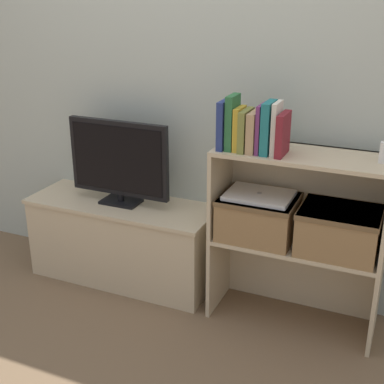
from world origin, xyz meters
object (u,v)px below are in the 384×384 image
tv_stand (123,241)px  book_maroon (283,134)px  book_ivory (276,128)px  storage_basket_right (339,229)px  book_mustard (239,129)px  book_plum (261,129)px  book_olive (246,130)px  tv (119,161)px  laptop (259,195)px  book_forest (232,122)px  book_tan (254,132)px  book_teal (268,128)px  storage_basket_left (258,215)px  book_navy (225,124)px

tv_stand → book_maroon: size_ratio=5.55×
book_ivory → storage_basket_right: bearing=8.9°
book_mustard → book_plum: 0.11m
book_olive → storage_basket_right: 0.64m
tv → book_ivory: size_ratio=2.45×
tv → laptop: tv is taller
book_ivory → book_forest: bearing=180.0°
book_tan → book_maroon: size_ratio=0.97×
book_teal → laptop: bearing=129.2°
tv → book_olive: bearing=-6.4°
book_maroon → storage_basket_left: (-0.11, 0.05, -0.44)m
book_navy → book_tan: book_navy is taller
book_mustard → book_teal: 0.14m
book_teal → book_maroon: 0.07m
book_forest → book_tan: book_forest is taller
book_plum → laptop: (-0.01, 0.05, -0.35)m
book_teal → book_maroon: size_ratio=1.23×
tv → book_plum: 0.88m
tv_stand → book_tan: (0.80, -0.09, 0.76)m
book_plum → book_maroon: size_ratio=1.16×
tv_stand → book_navy: (0.65, -0.09, 0.78)m
book_forest → book_maroon: bearing=0.0°
storage_basket_right → book_plum: bearing=-172.7°
book_teal → book_tan: bearing=180.0°
book_olive → book_ivory: (0.15, 0.00, 0.02)m
book_plum → book_maroon: 0.11m
book_olive → book_tan: bearing=0.0°
book_navy → book_olive: (0.11, 0.00, -0.02)m
tv_stand → storage_basket_right: (1.22, -0.04, 0.32)m
book_navy → storage_basket_right: 0.74m
storage_basket_left → book_navy: bearing=-163.9°
book_ivory → book_maroon: bearing=0.0°
book_navy → book_ivory: size_ratio=0.95×
book_forest → laptop: 0.39m
book_forest → book_plum: 0.14m
tv → storage_basket_right: bearing=-1.6°
tv → storage_basket_right: (1.22, -0.03, -0.17)m
tv → book_navy: 0.71m
book_mustard → tv: bearing=173.3°
tv_stand → book_teal: book_teal is taller
tv_stand → book_mustard: (0.72, -0.09, 0.77)m
book_mustard → storage_basket_left: book_mustard is taller
tv_stand → book_forest: bearing=-7.1°
book_olive → book_navy: bearing=180.0°
book_ivory → book_maroon: (0.03, 0.00, -0.02)m
book_navy → book_tan: 0.15m
book_olive → book_ivory: book_ivory is taller
book_tan → storage_basket_right: size_ratio=0.51×
book_mustard → storage_basket_right: 0.67m
storage_basket_right → book_maroon: bearing=-170.1°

